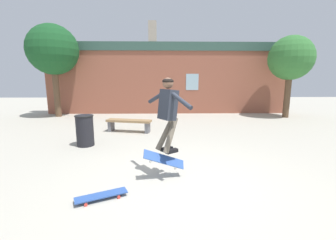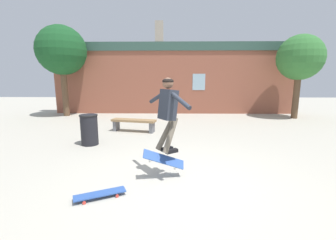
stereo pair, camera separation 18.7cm
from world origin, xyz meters
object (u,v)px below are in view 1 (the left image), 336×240
(trash_bin, at_px, (85,130))
(skater, at_px, (168,108))
(tree_left, at_px, (53,50))
(park_bench, at_px, (129,123))
(tree_right, at_px, (291,59))
(skateboard_resting, at_px, (101,195))
(skateboard_flipping, at_px, (164,159))

(trash_bin, distance_m, skater, 3.40)
(tree_left, distance_m, park_bench, 6.34)
(tree_right, bearing_deg, skateboard_resting, -133.22)
(tree_right, xyz_separation_m, tree_left, (-11.87, 0.55, 0.43))
(skateboard_resting, bearing_deg, skateboard_flipping, -168.67)
(park_bench, bearing_deg, skateboard_resting, -74.47)
(tree_right, distance_m, trash_bin, 10.20)
(skateboard_resting, bearing_deg, skater, -167.62)
(tree_right, height_order, trash_bin, tree_right)
(tree_right, distance_m, skateboard_flipping, 9.83)
(skateboard_flipping, bearing_deg, skateboard_resting, -158.76)
(tree_left, xyz_separation_m, skateboard_flipping, (5.54, -7.63, -2.98))
(skater, distance_m, skateboard_flipping, 1.02)
(trash_bin, xyz_separation_m, skateboard_flipping, (2.33, -2.30, -0.09))
(tree_right, relative_size, park_bench, 2.35)
(tree_right, height_order, park_bench, tree_right)
(skater, bearing_deg, tree_right, 13.27)
(tree_right, height_order, tree_left, tree_left)
(tree_left, bearing_deg, tree_right, -2.67)
(tree_right, bearing_deg, park_bench, -158.24)
(park_bench, xyz_separation_m, skater, (1.37, -3.94, 1.07))
(tree_left, xyz_separation_m, park_bench, (4.25, -3.60, -3.03))
(tree_left, distance_m, skateboard_resting, 10.09)
(skater, bearing_deg, skateboard_flipping, -166.04)
(skateboard_flipping, bearing_deg, tree_left, 110.65)
(trash_bin, height_order, skateboard_flipping, trash_bin)
(tree_right, distance_m, skateboard_resting, 11.16)
(tree_left, xyz_separation_m, skateboard_resting, (4.49, -8.41, -3.30))
(tree_right, xyz_separation_m, skateboard_flipping, (-6.33, -7.08, -2.55))
(park_bench, distance_m, skateboard_flipping, 4.24)
(tree_right, relative_size, trash_bin, 4.40)
(park_bench, height_order, trash_bin, trash_bin)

